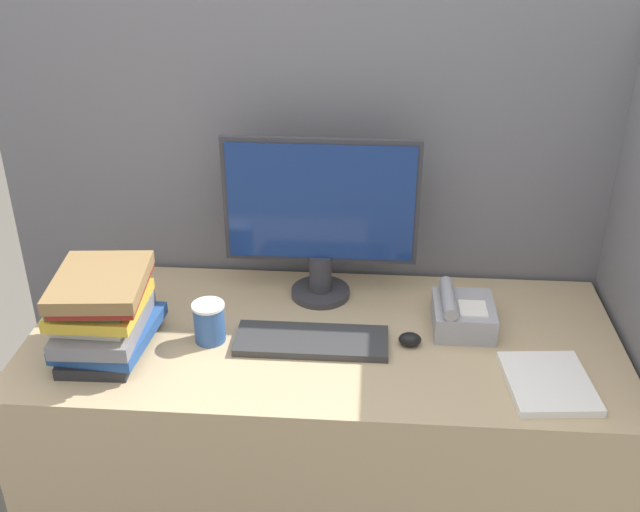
# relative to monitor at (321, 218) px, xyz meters

# --- Properties ---
(cubicle_panel_rear) EXTENTS (2.00, 0.04, 1.62)m
(cubicle_panel_rear) POSITION_rel_monitor_xyz_m (0.02, 0.17, -0.22)
(cubicle_panel_rear) COLOR slate
(cubicle_panel_rear) RESTS_ON ground_plane
(cubicle_panel_right) EXTENTS (0.04, 0.76, 1.62)m
(cubicle_panel_right) POSITION_rel_monitor_xyz_m (0.86, -0.18, -0.22)
(cubicle_panel_right) COLOR slate
(cubicle_panel_right) RESTS_ON ground_plane
(desk) EXTENTS (1.60, 0.70, 0.78)m
(desk) POSITION_rel_monitor_xyz_m (0.02, -0.21, -0.64)
(desk) COLOR tan
(desk) RESTS_ON ground_plane
(monitor) EXTENTS (0.55, 0.17, 0.49)m
(monitor) POSITION_rel_monitor_xyz_m (0.00, 0.00, 0.00)
(monitor) COLOR #333338
(monitor) RESTS_ON desk
(keyboard) EXTENTS (0.41, 0.15, 0.02)m
(keyboard) POSITION_rel_monitor_xyz_m (-0.01, -0.26, -0.24)
(keyboard) COLOR #333333
(keyboard) RESTS_ON desk
(mouse) EXTENTS (0.06, 0.05, 0.04)m
(mouse) POSITION_rel_monitor_xyz_m (0.26, -0.24, -0.23)
(mouse) COLOR black
(mouse) RESTS_ON desk
(coffee_cup) EXTENTS (0.09, 0.09, 0.11)m
(coffee_cup) POSITION_rel_monitor_xyz_m (-0.28, -0.26, -0.20)
(coffee_cup) COLOR #335999
(coffee_cup) RESTS_ON desk
(book_stack) EXTENTS (0.24, 0.31, 0.23)m
(book_stack) POSITION_rel_monitor_xyz_m (-0.54, -0.32, -0.14)
(book_stack) COLOR #262628
(book_stack) RESTS_ON desk
(desk_telephone) EXTENTS (0.16, 0.18, 0.11)m
(desk_telephone) POSITION_rel_monitor_xyz_m (0.40, -0.15, -0.21)
(desk_telephone) COLOR #99999E
(desk_telephone) RESTS_ON desk
(paper_pile) EXTENTS (0.22, 0.26, 0.02)m
(paper_pile) POSITION_rel_monitor_xyz_m (0.59, -0.40, -0.24)
(paper_pile) COLOR white
(paper_pile) RESTS_ON desk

